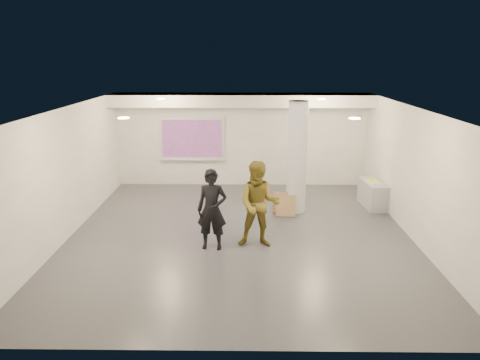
{
  "coord_description": "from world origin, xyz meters",
  "views": [
    {
      "loc": [
        0.14,
        -10.39,
        4.15
      ],
      "look_at": [
        0.0,
        0.4,
        1.25
      ],
      "focal_mm": 35.0,
      "sensor_mm": 36.0,
      "label": 1
    }
  ],
  "objects_px": {
    "column": "(297,158)",
    "woman": "(212,210)",
    "credenza": "(373,194)",
    "man": "(259,204)",
    "projection_screen": "(192,139)"
  },
  "relations": [
    {
      "from": "credenza",
      "to": "man",
      "type": "bearing_deg",
      "value": -143.75
    },
    {
      "from": "woman",
      "to": "man",
      "type": "height_order",
      "value": "man"
    },
    {
      "from": "woman",
      "to": "column",
      "type": "bearing_deg",
      "value": 56.11
    },
    {
      "from": "column",
      "to": "credenza",
      "type": "relative_size",
      "value": 2.44
    },
    {
      "from": "column",
      "to": "woman",
      "type": "relative_size",
      "value": 1.67
    },
    {
      "from": "woman",
      "to": "man",
      "type": "distance_m",
      "value": 1.04
    },
    {
      "from": "projection_screen",
      "to": "man",
      "type": "bearing_deg",
      "value": -68.14
    },
    {
      "from": "column",
      "to": "man",
      "type": "xyz_separation_m",
      "value": [
        -1.07,
        -2.41,
        -0.53
      ]
    },
    {
      "from": "projection_screen",
      "to": "credenza",
      "type": "bearing_deg",
      "value": -22.75
    },
    {
      "from": "credenza",
      "to": "man",
      "type": "height_order",
      "value": "man"
    },
    {
      "from": "column",
      "to": "projection_screen",
      "type": "relative_size",
      "value": 1.43
    },
    {
      "from": "projection_screen",
      "to": "man",
      "type": "height_order",
      "value": "projection_screen"
    },
    {
      "from": "woman",
      "to": "man",
      "type": "relative_size",
      "value": 0.93
    },
    {
      "from": "woman",
      "to": "projection_screen",
      "type": "bearing_deg",
      "value": 106.06
    },
    {
      "from": "credenza",
      "to": "woman",
      "type": "height_order",
      "value": "woman"
    }
  ]
}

